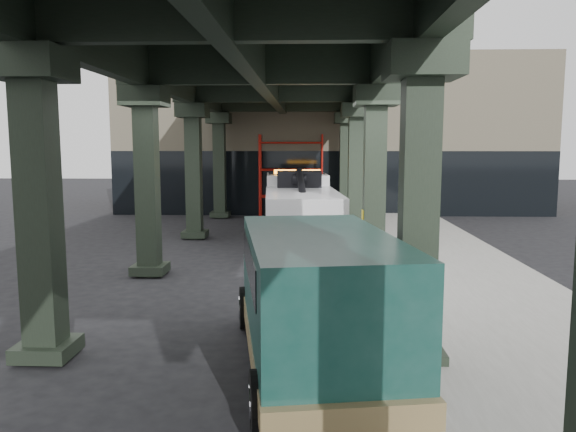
# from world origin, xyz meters

# --- Properties ---
(ground) EXTENTS (90.00, 90.00, 0.00)m
(ground) POSITION_xyz_m (0.00, 0.00, 0.00)
(ground) COLOR black
(ground) RESTS_ON ground
(sidewalk) EXTENTS (5.00, 40.00, 0.15)m
(sidewalk) POSITION_xyz_m (4.50, 2.00, 0.07)
(sidewalk) COLOR gray
(sidewalk) RESTS_ON ground
(lane_stripe) EXTENTS (0.12, 38.00, 0.01)m
(lane_stripe) POSITION_xyz_m (1.70, 2.00, 0.01)
(lane_stripe) COLOR silver
(lane_stripe) RESTS_ON ground
(viaduct) EXTENTS (7.40, 32.00, 6.40)m
(viaduct) POSITION_xyz_m (-0.40, 2.00, 5.46)
(viaduct) COLOR black
(viaduct) RESTS_ON ground
(building) EXTENTS (22.00, 10.00, 8.00)m
(building) POSITION_xyz_m (2.00, 20.00, 4.00)
(building) COLOR #C6B793
(building) RESTS_ON ground
(scaffolding) EXTENTS (3.08, 0.88, 4.00)m
(scaffolding) POSITION_xyz_m (0.00, 14.64, 2.11)
(scaffolding) COLOR #B6170E
(scaffolding) RESTS_ON ground
(tow_truck) EXTENTS (2.91, 8.39, 2.70)m
(tow_truck) POSITION_xyz_m (0.56, 6.91, 1.32)
(tow_truck) COLOR black
(tow_truck) RESTS_ON ground
(towed_van) EXTENTS (2.91, 5.74, 2.23)m
(towed_van) POSITION_xyz_m (1.01, -4.38, 1.20)
(towed_van) COLOR #0F3831
(towed_van) RESTS_ON ground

